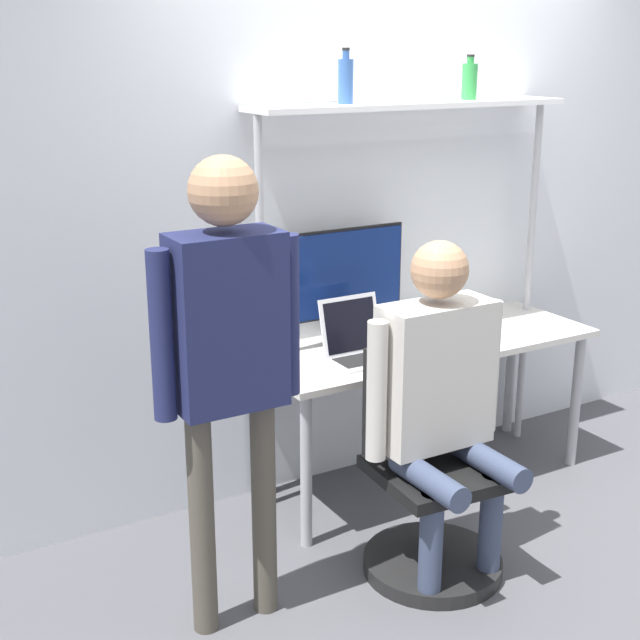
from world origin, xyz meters
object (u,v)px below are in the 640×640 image
(office_chair, at_px, (429,504))
(person_seated, at_px, (440,386))
(monitor, at_px, (346,278))
(person_standing, at_px, (228,339))
(laptop, at_px, (356,341))
(bottle_green, at_px, (470,81))
(cell_phone, at_px, (420,352))
(bottle_blue, at_px, (346,80))

(office_chair, relative_size, person_seated, 0.67)
(monitor, bearing_deg, person_standing, -141.70)
(laptop, relative_size, office_chair, 0.32)
(laptop, height_order, person_standing, person_standing)
(office_chair, height_order, person_seated, person_seated)
(laptop, distance_m, person_seated, 0.63)
(person_seated, height_order, bottle_green, bottle_green)
(person_seated, bearing_deg, person_standing, 172.08)
(laptop, relative_size, cell_phone, 1.95)
(bottle_green, height_order, bottle_blue, bottle_blue)
(monitor, distance_m, office_chair, 1.09)
(cell_phone, xyz_separation_m, bottle_blue, (-0.22, 0.29, 1.17))
(laptop, bearing_deg, monitor, 70.06)
(laptop, height_order, person_seated, person_seated)
(monitor, relative_size, bottle_blue, 2.58)
(office_chair, height_order, bottle_green, bottle_green)
(bottle_green, bearing_deg, person_seated, -132.08)
(office_chair, bearing_deg, laptop, 88.38)
(cell_phone, relative_size, person_seated, 0.11)
(monitor, bearing_deg, person_seated, -96.36)
(person_seated, xyz_separation_m, bottle_green, (0.74, 0.82, 1.08))
(monitor, height_order, cell_phone, monitor)
(cell_phone, height_order, office_chair, office_chair)
(monitor, distance_m, person_seated, 0.87)
(laptop, xyz_separation_m, office_chair, (-0.02, -0.59, -0.51))
(person_standing, height_order, bottle_green, bottle_green)
(bottle_green, bearing_deg, person_standing, -155.62)
(office_chair, bearing_deg, person_seated, -93.62)
(monitor, distance_m, bottle_green, 1.07)
(laptop, xyz_separation_m, cell_phone, (0.28, -0.10, -0.07))
(monitor, distance_m, bottle_blue, 0.87)
(person_standing, height_order, bottle_blue, bottle_blue)
(laptop, xyz_separation_m, person_seated, (-0.02, -0.63, 0.01))
(laptop, relative_size, bottle_blue, 1.26)
(office_chair, relative_size, person_standing, 0.53)
(cell_phone, relative_size, bottle_green, 0.75)
(monitor, bearing_deg, cell_phone, -55.87)
(cell_phone, bearing_deg, laptop, 160.57)
(monitor, height_order, bottle_blue, bottle_blue)
(cell_phone, relative_size, person_standing, 0.09)
(laptop, height_order, bottle_blue, bottle_blue)
(monitor, xyz_separation_m, person_standing, (-0.91, -0.72, 0.07))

